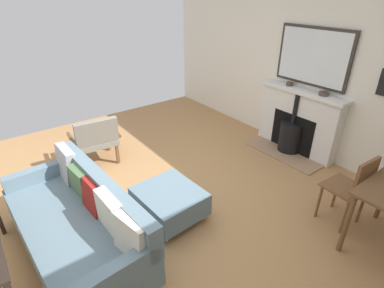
{
  "coord_description": "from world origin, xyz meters",
  "views": [
    {
      "loc": [
        1.39,
        2.67,
        2.43
      ],
      "look_at": [
        -0.51,
        0.14,
        0.74
      ],
      "focal_mm": 27.76,
      "sensor_mm": 36.0,
      "label": 1
    }
  ],
  "objects_px": {
    "fireplace": "(296,125)",
    "dining_chair_near_fireplace": "(353,186)",
    "armchair_accent": "(95,138)",
    "ottoman": "(170,201)",
    "mantel_bowl_far": "(324,93)",
    "mantel_bowl_near": "(290,84)",
    "sofa": "(80,222)"
  },
  "relations": [
    {
      "from": "ottoman",
      "to": "mantel_bowl_far",
      "type": "bearing_deg",
      "value": 175.86
    },
    {
      "from": "sofa",
      "to": "mantel_bowl_near",
      "type": "bearing_deg",
      "value": -175.57
    },
    {
      "from": "sofa",
      "to": "mantel_bowl_far",
      "type": "bearing_deg",
      "value": 174.87
    },
    {
      "from": "fireplace",
      "to": "dining_chair_near_fireplace",
      "type": "distance_m",
      "value": 1.76
    },
    {
      "from": "mantel_bowl_near",
      "to": "dining_chair_near_fireplace",
      "type": "relative_size",
      "value": 0.13
    },
    {
      "from": "sofa",
      "to": "armchair_accent",
      "type": "distance_m",
      "value": 1.72
    },
    {
      "from": "ottoman",
      "to": "dining_chair_near_fireplace",
      "type": "height_order",
      "value": "dining_chair_near_fireplace"
    },
    {
      "from": "ottoman",
      "to": "mantel_bowl_near",
      "type": "bearing_deg",
      "value": -170.99
    },
    {
      "from": "sofa",
      "to": "dining_chair_near_fireplace",
      "type": "relative_size",
      "value": 2.22
    },
    {
      "from": "fireplace",
      "to": "sofa",
      "type": "distance_m",
      "value": 3.51
    },
    {
      "from": "mantel_bowl_near",
      "to": "mantel_bowl_far",
      "type": "xyz_separation_m",
      "value": [
        0.0,
        0.59,
        -0.0
      ]
    },
    {
      "from": "fireplace",
      "to": "armchair_accent",
      "type": "height_order",
      "value": "fireplace"
    },
    {
      "from": "fireplace",
      "to": "armchair_accent",
      "type": "xyz_separation_m",
      "value": [
        2.75,
        -1.52,
        -0.02
      ]
    },
    {
      "from": "fireplace",
      "to": "dining_chair_near_fireplace",
      "type": "bearing_deg",
      "value": 55.2
    },
    {
      "from": "mantel_bowl_near",
      "to": "armchair_accent",
      "type": "distance_m",
      "value": 3.12
    },
    {
      "from": "sofa",
      "to": "armchair_accent",
      "type": "xyz_separation_m",
      "value": [
        -0.76,
        -1.54,
        0.09
      ]
    },
    {
      "from": "fireplace",
      "to": "ottoman",
      "type": "height_order",
      "value": "fireplace"
    },
    {
      "from": "mantel_bowl_far",
      "to": "armchair_accent",
      "type": "height_order",
      "value": "mantel_bowl_far"
    },
    {
      "from": "fireplace",
      "to": "mantel_bowl_far",
      "type": "xyz_separation_m",
      "value": [
        -0.03,
        0.34,
        0.61
      ]
    },
    {
      "from": "ottoman",
      "to": "armchair_accent",
      "type": "distance_m",
      "value": 1.7
    },
    {
      "from": "sofa",
      "to": "ottoman",
      "type": "bearing_deg",
      "value": 172.29
    },
    {
      "from": "fireplace",
      "to": "armchair_accent",
      "type": "distance_m",
      "value": 3.14
    },
    {
      "from": "sofa",
      "to": "ottoman",
      "type": "distance_m",
      "value": 0.99
    },
    {
      "from": "sofa",
      "to": "dining_chair_near_fireplace",
      "type": "distance_m",
      "value": 2.89
    },
    {
      "from": "armchair_accent",
      "to": "dining_chair_near_fireplace",
      "type": "relative_size",
      "value": 0.89
    },
    {
      "from": "mantel_bowl_near",
      "to": "fireplace",
      "type": "bearing_deg",
      "value": 83.65
    },
    {
      "from": "mantel_bowl_near",
      "to": "armchair_accent",
      "type": "xyz_separation_m",
      "value": [
        2.78,
        -1.26,
        -0.63
      ]
    },
    {
      "from": "mantel_bowl_far",
      "to": "ottoman",
      "type": "xyz_separation_m",
      "value": [
        2.56,
        -0.19,
        -0.84
      ]
    },
    {
      "from": "mantel_bowl_far",
      "to": "dining_chair_near_fireplace",
      "type": "relative_size",
      "value": 0.16
    },
    {
      "from": "ottoman",
      "to": "dining_chair_near_fireplace",
      "type": "bearing_deg",
      "value": 139.71
    },
    {
      "from": "mantel_bowl_far",
      "to": "ottoman",
      "type": "relative_size",
      "value": 0.19
    },
    {
      "from": "mantel_bowl_far",
      "to": "ottoman",
      "type": "height_order",
      "value": "mantel_bowl_far"
    }
  ]
}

